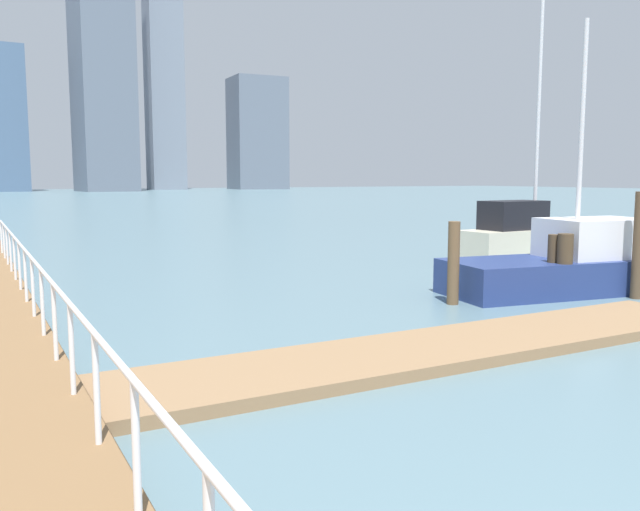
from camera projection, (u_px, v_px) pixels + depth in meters
ground_plane at (125, 273)px, 19.68m from camera, size 300.00×300.00×0.00m
floating_dock at (440, 349)px, 10.62m from camera, size 12.05×2.00×0.18m
boardwalk_railing at (54, 299)px, 8.75m from camera, size 0.06×28.66×1.08m
dock_piling_1 at (639, 246)px, 15.37m from camera, size 0.27×0.27×2.53m
dock_piling_2 at (553, 266)px, 15.49m from camera, size 0.28×0.28×1.52m
dock_piling_3 at (453, 263)px, 14.71m from camera, size 0.27×0.27×1.88m
dock_piling_4 at (565, 267)px, 15.25m from camera, size 0.36×0.36×1.56m
moored_boat_0 at (530, 238)px, 21.79m from camera, size 5.68×1.72×9.86m
moored_boat_1 at (580, 264)px, 16.49m from camera, size 7.08×3.21×6.65m
skyline_tower_3 at (100, 1)px, 130.08m from camera, size 11.54×12.27×75.46m
skyline_tower_4 at (164, 78)px, 149.43m from camera, size 7.99×6.48×50.90m
skyline_tower_5 at (257, 134)px, 158.78m from camera, size 12.99×11.07×26.56m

